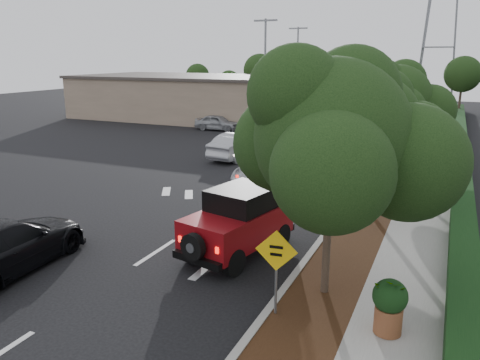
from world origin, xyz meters
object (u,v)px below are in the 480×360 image
Objects in this scene: red_jeep at (242,220)px; speed_hump_sign at (276,261)px; silver_suv_ahead at (274,169)px; black_suv_oncoming at (3,246)px.

red_jeep is 3.97m from speed_hump_sign.
black_suv_oncoming reaches higher than silver_suv_ahead.
red_jeep is 2.02× the size of speed_hump_sign.
silver_suv_ahead is 0.93× the size of black_suv_oncoming.
silver_suv_ahead is 2.39× the size of speed_hump_sign.
speed_hump_sign is (2.31, -3.21, 0.40)m from red_jeep.
speed_hump_sign is at bearing -42.10° from red_jeep.
red_jeep is 7.02m from black_suv_oncoming.
red_jeep is 0.79× the size of black_suv_oncoming.
black_suv_oncoming is (-3.72, -12.41, 0.09)m from silver_suv_ahead.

